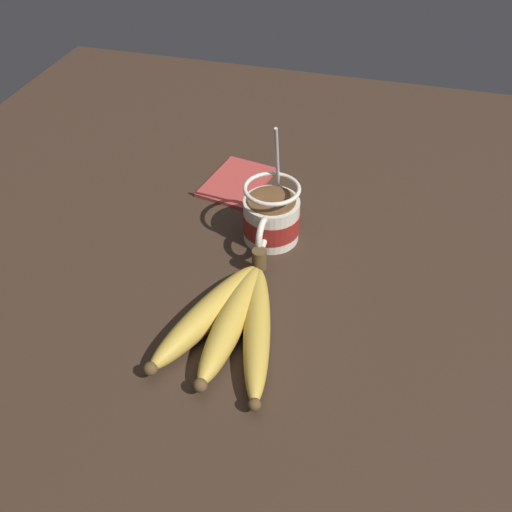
% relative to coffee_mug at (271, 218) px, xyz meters
% --- Properties ---
extents(table, '(1.35, 1.35, 0.03)m').
position_rel_coffee_mug_xyz_m(table, '(0.08, 0.04, -0.05)').
color(table, '#332319').
rests_on(table, ground).
extents(coffee_mug, '(0.13, 0.08, 0.17)m').
position_rel_coffee_mug_xyz_m(coffee_mug, '(0.00, 0.00, 0.00)').
color(coffee_mug, beige).
rests_on(coffee_mug, table).
extents(banana_bunch, '(0.23, 0.16, 0.04)m').
position_rel_coffee_mug_xyz_m(banana_bunch, '(0.19, -0.00, -0.02)').
color(banana_bunch, '#4C381E').
rests_on(banana_bunch, table).
extents(napkin, '(0.14, 0.11, 0.01)m').
position_rel_coffee_mug_xyz_m(napkin, '(-0.12, -0.09, -0.03)').
color(napkin, '#A33833').
rests_on(napkin, table).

